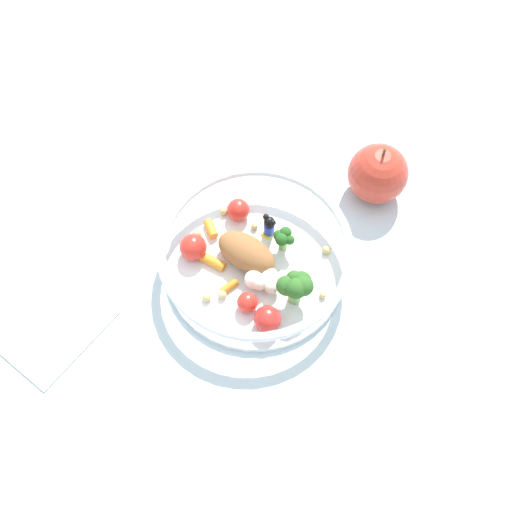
# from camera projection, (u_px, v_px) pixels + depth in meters

# --- Properties ---
(ground_plane) EXTENTS (2.40, 2.40, 0.00)m
(ground_plane) POSITION_uv_depth(u_px,v_px,m) (269.00, 274.00, 0.78)
(ground_plane) COLOR silver
(food_container) EXTENTS (0.24, 0.24, 0.07)m
(food_container) POSITION_uv_depth(u_px,v_px,m) (256.00, 258.00, 0.76)
(food_container) COLOR white
(food_container) RESTS_ON ground_plane
(loose_apple) EXTENTS (0.08, 0.08, 0.09)m
(loose_apple) POSITION_uv_depth(u_px,v_px,m) (378.00, 174.00, 0.80)
(loose_apple) COLOR #BC3828
(loose_apple) RESTS_ON ground_plane
(folded_napkin) EXTENTS (0.14, 0.14, 0.01)m
(folded_napkin) POSITION_uv_depth(u_px,v_px,m) (46.00, 320.00, 0.75)
(folded_napkin) COLOR silver
(folded_napkin) RESTS_ON ground_plane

